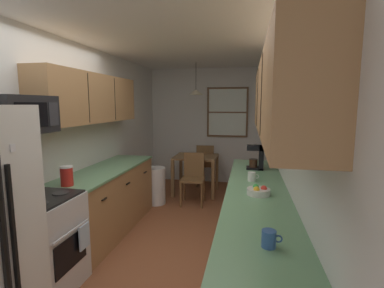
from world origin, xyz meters
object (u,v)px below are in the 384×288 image
object	(u,v)px
stove_range	(40,244)
fruit_bowl	(259,191)
dining_chair_near	(193,176)
microwave_over_range	(19,115)
coffee_maker	(257,157)
storage_canister	(67,176)
dining_chair_far	(205,163)
dining_table	(196,163)
mug_spare	(252,177)
trash_bin	(156,186)
mug_by_coffeemaker	(269,239)

from	to	relation	value
stove_range	fruit_bowl	world-z (taller)	stove_range
dining_chair_near	microwave_over_range	bearing A→B (deg)	-111.53
microwave_over_range	coffee_maker	distance (m)	2.77
stove_range	dining_chair_near	xyz separation A→B (m)	(0.94, 2.67, 0.03)
coffee_maker	stove_range	bearing A→B (deg)	-140.45
storage_canister	fruit_bowl	distance (m)	2.00
dining_chair_far	storage_canister	xyz separation A→B (m)	(-1.00, -3.35, 0.51)
dining_chair_near	storage_canister	size ratio (longest dim) A/B	4.22
fruit_bowl	dining_chair_near	bearing A→B (deg)	116.33
stove_range	fruit_bowl	size ratio (longest dim) A/B	4.94
dining_chair_near	dining_chair_far	size ratio (longest dim) A/B	1.00
dining_table	storage_canister	world-z (taller)	storage_canister
mug_spare	fruit_bowl	bearing A→B (deg)	-83.12
dining_table	stove_range	bearing A→B (deg)	-105.27
microwave_over_range	dining_chair_far	size ratio (longest dim) A/B	0.68
stove_range	mug_spare	bearing A→B (deg)	28.13
dining_chair_far	microwave_over_range	bearing A→B (deg)	-106.17
dining_chair_far	trash_bin	world-z (taller)	dining_chair_far
coffee_maker	mug_spare	bearing A→B (deg)	-96.96
storage_canister	coffee_maker	bearing A→B (deg)	30.72
dining_chair_far	storage_canister	world-z (taller)	storage_canister
microwave_over_range	storage_canister	world-z (taller)	microwave_over_range
mug_by_coffeemaker	mug_spare	bearing A→B (deg)	93.31
dining_table	microwave_over_range	bearing A→B (deg)	-107.12
dining_chair_far	storage_canister	bearing A→B (deg)	-106.59
dining_chair_near	mug_by_coffeemaker	xyz separation A→B (m)	(1.08, -3.16, 0.45)
stove_range	coffee_maker	xyz separation A→B (m)	(2.01, 1.66, 0.60)
dining_chair_far	mug_by_coffeemaker	xyz separation A→B (m)	(1.03, -4.30, 0.45)
microwave_over_range	storage_canister	size ratio (longest dim) A/B	2.87
dining_chair_near	dining_chair_far	xyz separation A→B (m)	(0.05, 1.14, 0.00)
dining_table	dining_chair_near	distance (m)	0.58
mug_spare	dining_table	bearing A→B (deg)	115.48
dining_chair_near	trash_bin	distance (m)	0.69
coffee_maker	mug_spare	size ratio (longest dim) A/B	2.55
coffee_maker	trash_bin	bearing A→B (deg)	153.62
dining_chair_near	storage_canister	distance (m)	2.46
storage_canister	coffee_maker	distance (m)	2.35
dining_table	trash_bin	distance (m)	0.98
coffee_maker	dining_chair_far	bearing A→B (deg)	115.46
storage_canister	trash_bin	bearing A→B (deg)	81.68
storage_canister	dining_chair_near	bearing A→B (deg)	66.81
dining_chair_near	trash_bin	bearing A→B (deg)	-166.17
stove_range	mug_by_coffeemaker	bearing A→B (deg)	-13.49
dining_table	mug_by_coffeemaker	bearing A→B (deg)	-73.00
fruit_bowl	mug_spare	bearing A→B (deg)	96.88
mug_spare	dining_chair_far	bearing A→B (deg)	108.82
microwave_over_range	dining_chair_far	bearing A→B (deg)	73.83
storage_canister	coffee_maker	size ratio (longest dim) A/B	0.67
dining_chair_far	trash_bin	bearing A→B (deg)	-118.29
coffee_maker	mug_spare	world-z (taller)	coffee_maker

